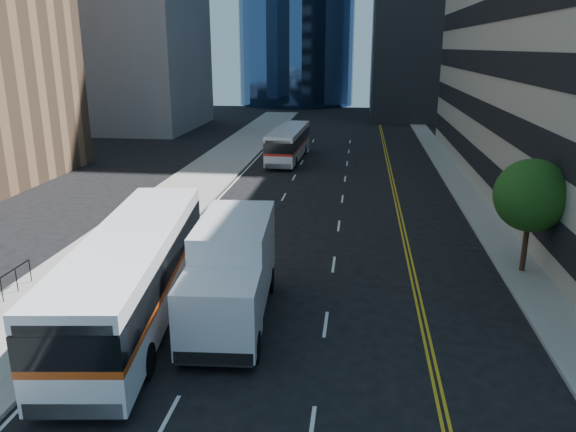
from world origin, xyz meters
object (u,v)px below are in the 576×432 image
(bus_front, at_px, (134,272))
(box_truck, at_px, (232,271))
(street_tree, at_px, (531,196))
(bus_rear, at_px, (289,143))

(bus_front, height_order, box_truck, box_truck)
(street_tree, xyz_separation_m, bus_rear, (-13.83, 25.14, -2.08))
(street_tree, xyz_separation_m, bus_front, (-15.60, -6.34, -1.78))
(bus_rear, height_order, box_truck, box_truck)
(box_truck, bearing_deg, street_tree, 22.43)
(bus_rear, xyz_separation_m, box_truck, (1.82, -31.10, 0.36))
(bus_front, bearing_deg, street_tree, 14.81)
(bus_rear, bearing_deg, box_truck, -84.85)
(street_tree, height_order, bus_front, street_tree)
(bus_rear, bearing_deg, bus_front, -91.42)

